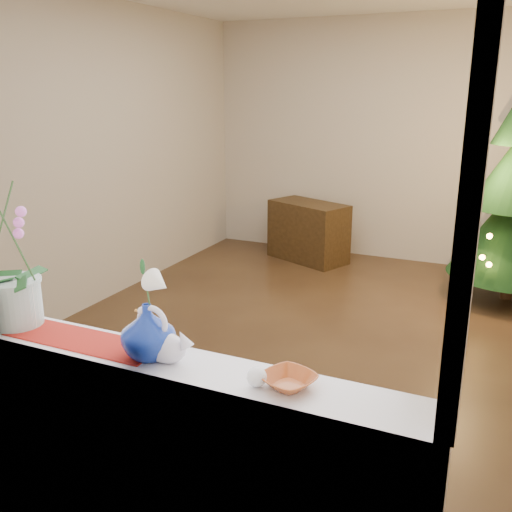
{
  "coord_description": "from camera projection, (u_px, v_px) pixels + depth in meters",
  "views": [
    {
      "loc": [
        1.18,
        -4.04,
        1.92
      ],
      "look_at": [
        -0.03,
        -1.4,
        1.07
      ],
      "focal_mm": 40.0,
      "sensor_mm": 36.0,
      "label": 1
    }
  ],
  "objects": [
    {
      "name": "windowsill",
      "position": [
        159.0,
        362.0,
        2.22
      ],
      "size": [
        2.2,
        0.26,
        0.04
      ],
      "primitive_type": "cube",
      "color": "white",
      "rests_on": "window_apron"
    },
    {
      "name": "wall_left",
      "position": [
        94.0,
        156.0,
        5.06
      ],
      "size": [
        0.1,
        5.0,
        2.7
      ],
      "primitive_type": "cube",
      "color": "beige",
      "rests_on": "ground"
    },
    {
      "name": "ground",
      "position": [
        332.0,
        340.0,
        4.54
      ],
      "size": [
        5.0,
        5.0,
        0.0
      ],
      "primitive_type": "plane",
      "color": "#332115",
      "rests_on": "ground"
    },
    {
      "name": "lily",
      "position": [
        145.0,
        272.0,
        2.12
      ],
      "size": [
        0.14,
        0.08,
        0.19
      ],
      "primitive_type": null,
      "color": "white",
      "rests_on": "blue_vase"
    },
    {
      "name": "blue_vase",
      "position": [
        148.0,
        327.0,
        2.18
      ],
      "size": [
        0.25,
        0.25,
        0.25
      ],
      "primitive_type": "imported",
      "rotation": [
        0.0,
        0.0,
        0.02
      ],
      "color": "navy",
      "rests_on": "windowsill"
    },
    {
      "name": "amber_dish",
      "position": [
        288.0,
        382.0,
        1.99
      ],
      "size": [
        0.2,
        0.2,
        0.04
      ],
      "primitive_type": "imported",
      "rotation": [
        0.0,
        0.0,
        -0.37
      ],
      "color": "#AB4C1E",
      "rests_on": "windowsill"
    },
    {
      "name": "wall_back",
      "position": [
        404.0,
        142.0,
        6.34
      ],
      "size": [
        4.5,
        0.1,
        2.7
      ],
      "primitive_type": "cube",
      "color": "beige",
      "rests_on": "ground"
    },
    {
      "name": "paperweight",
      "position": [
        257.0,
        377.0,
        1.99
      ],
      "size": [
        0.09,
        0.09,
        0.07
      ],
      "primitive_type": "sphere",
      "rotation": [
        0.0,
        0.0,
        0.34
      ],
      "color": "white",
      "rests_on": "windowsill"
    },
    {
      "name": "swan",
      "position": [
        164.0,
        336.0,
        2.16
      ],
      "size": [
        0.25,
        0.13,
        0.21
      ],
      "primitive_type": null,
      "rotation": [
        0.0,
        0.0,
        0.07
      ],
      "color": "silver",
      "rests_on": "windowsill"
    },
    {
      "name": "runner",
      "position": [
        82.0,
        340.0,
        2.36
      ],
      "size": [
        0.7,
        0.2,
        0.01
      ],
      "primitive_type": "cube",
      "color": "maroon",
      "rests_on": "windowsill"
    },
    {
      "name": "orchid_pot",
      "position": [
        9.0,
        249.0,
        2.42
      ],
      "size": [
        0.27,
        0.27,
        0.7
      ],
      "primitive_type": null,
      "rotation": [
        0.0,
        0.0,
        -0.13
      ],
      "color": "silver",
      "rests_on": "windowsill"
    },
    {
      "name": "wall_front",
      "position": [
        132.0,
        261.0,
        1.98
      ],
      "size": [
        4.5,
        0.1,
        2.7
      ],
      "primitive_type": "cube",
      "color": "beige",
      "rests_on": "ground"
    },
    {
      "name": "side_table",
      "position": [
        308.0,
        231.0,
        6.58
      ],
      "size": [
        1.01,
        0.77,
        0.68
      ],
      "primitive_type": "cube",
      "rotation": [
        0.0,
        0.0,
        -0.41
      ],
      "color": "black",
      "rests_on": "ground"
    },
    {
      "name": "window_frame",
      "position": [
        131.0,
        158.0,
        1.91
      ],
      "size": [
        2.22,
        0.06,
        1.6
      ],
      "primitive_type": null,
      "color": "white",
      "rests_on": "windowsill"
    },
    {
      "name": "window_apron",
      "position": [
        152.0,
        476.0,
        2.27
      ],
      "size": [
        2.2,
        0.08,
        0.88
      ],
      "primitive_type": "cube",
      "color": "white",
      "rests_on": "ground"
    }
  ]
}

